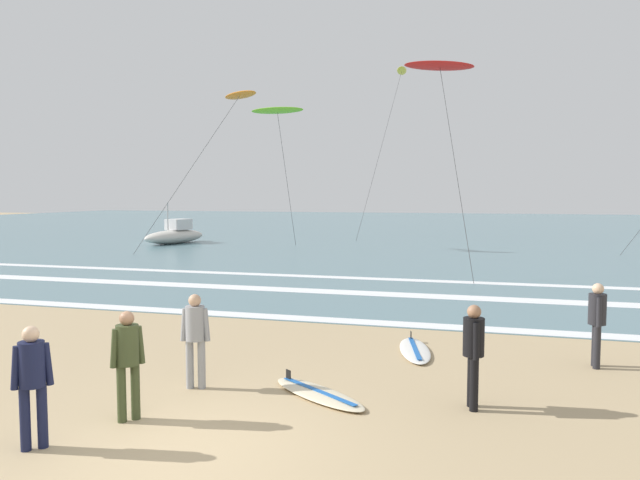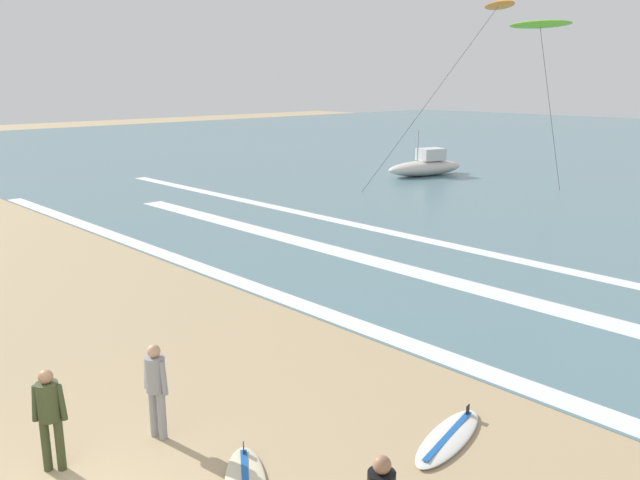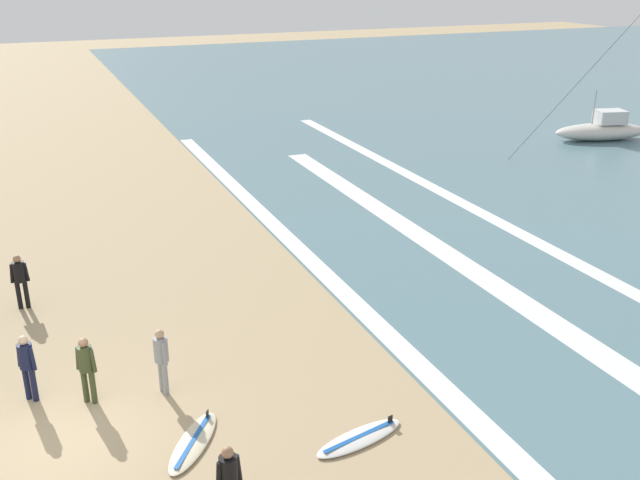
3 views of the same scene
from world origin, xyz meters
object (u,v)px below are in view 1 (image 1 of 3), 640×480
Objects in this scene: surfer_left_near at (128,355)px; kite_orange_high_left at (240,96)px; kite_lime_far_left at (277,111)px; surfboard_right_spare at (318,394)px; surfer_mid_group at (597,317)px; offshore_boat at (175,235)px; surfboard_left_pile at (415,350)px; surfer_foreground_main at (473,347)px; surfer_right_near at (195,332)px; kite_yellow_low_near at (402,72)px; kite_red_mid_center at (440,67)px; surfer_background_far at (32,376)px.

surfer_left_near is 0.17× the size of kite_orange_high_left.
surfboard_right_spare is at bearing -68.81° from kite_lime_far_left.
offshore_boat is at bearing 133.06° from surfer_mid_group.
surfer_left_near is at bearing -125.56° from surfboard_left_pile.
surfer_foreground_main is at bearing 2.43° from surfboard_right_spare.
surfer_right_near reaches higher than surfboard_left_pile.
surfboard_right_spare is at bearing 4.45° from surfer_right_near.
surfboard_left_pile and surfboard_right_spare have the same top height.
surfer_right_near is at bearing 81.08° from surfer_left_near.
kite_yellow_low_near reaches higher than kite_red_mid_center.
kite_yellow_low_near is at bearing 103.47° from surfer_mid_group.
offshore_boat is (-19.81, 26.43, -0.40)m from surfer_foreground_main.
surfer_foreground_main is (4.51, 0.27, 0.00)m from surfer_right_near.
kite_orange_high_left reaches higher than surfboard_left_pile.
kite_orange_high_left reaches higher than surfer_mid_group.
surfer_right_near is (0.85, 2.77, 0.00)m from surfer_background_far.
kite_red_mid_center is at bearing 96.55° from surfer_foreground_main.
surfer_background_far is 0.19× the size of kite_lime_far_left.
kite_yellow_low_near is 19.66m from kite_orange_high_left.
surfer_right_near is 0.73× the size of surfboard_left_pile.
surfboard_right_spare is 0.38× the size of offshore_boat.
surfer_right_near is 1.00× the size of surfer_foreground_main.
surfboard_left_pile is at bearing -81.28° from kite_yellow_low_near.
kite_red_mid_center is at bearing 105.59° from surfer_mid_group.
surfboard_left_pile is at bearing 45.57° from surfer_right_near.
kite_yellow_low_near is (-9.42, 39.32, 12.49)m from surfer_mid_group.
kite_orange_high_left reaches higher than surfboard_right_spare.
surfer_mid_group is at bearing -52.62° from kite_orange_high_left.
kite_red_mid_center is (2.42, 18.42, 7.87)m from surfer_right_near.
surfer_mid_group is 0.17× the size of kite_orange_high_left.
surfer_left_near reaches higher than surfboard_left_pile.
surfer_mid_group is at bearing -76.53° from kite_yellow_low_near.
kite_orange_high_left is at bearing -111.42° from kite_yellow_low_near.
offshore_boat is (-15.31, 26.70, -0.40)m from surfer_right_near.
surfer_left_near is at bearing -158.76° from surfer_foreground_main.
kite_red_mid_center reaches higher than surfer_mid_group.
surfer_background_far is at bearing -76.69° from kite_lime_far_left.
surfboard_left_pile is (4.11, 6.10, -0.91)m from surfer_background_far.
kite_yellow_low_near reaches higher than surfer_mid_group.
surfer_mid_group is at bearing 33.31° from surfboard_right_spare.
kite_lime_far_left reaches higher than surfer_mid_group.
surfer_mid_group is at bearing -74.41° from kite_red_mid_center.
kite_red_mid_center is at bearing 82.51° from surfer_right_near.
kite_red_mid_center is 1.67× the size of offshore_boat.
kite_yellow_low_near is 1.52× the size of kite_red_mid_center.
surfer_foreground_main is 0.12× the size of kite_yellow_low_near.
offshore_boat is (-12.56, -15.80, -12.90)m from kite_yellow_low_near.
kite_red_mid_center reaches higher than surfboard_right_spare.
kite_yellow_low_near reaches higher than surfboard_left_pile.
surfer_background_far is 1.00× the size of surfer_left_near.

